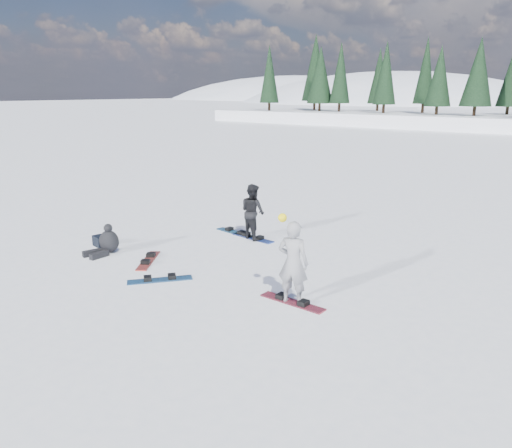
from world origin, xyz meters
The scene contains 10 objects.
ground centered at (0.00, 0.00, 0.00)m, with size 420.00×420.00×0.00m, color white.
snowboarder_woman centered at (1.30, 0.01, 0.90)m, with size 0.73×0.57×1.93m.
snowboarder_man centered at (-2.29, 3.20, 0.83)m, with size 0.81×0.63×1.66m, color black.
seated_rider centered at (-4.53, -0.34, 0.31)m, with size 0.64×1.00×0.82m.
gear_bag centered at (-5.23, -0.09, 0.15)m, with size 0.45×0.30×0.30m, color black.
snowboard_woman centered at (1.30, 0.01, 0.01)m, with size 1.50×0.28×0.03m, color maroon.
snowboard_man centered at (-2.29, 3.20, 0.01)m, with size 1.50×0.28×0.03m, color navy.
snowboard_loose_c centered at (-3.07, 3.31, 0.01)m, with size 1.50×0.28×0.03m, color #185484.
snowboard_loose_b centered at (-3.15, -0.10, 0.01)m, with size 1.50×0.28×0.03m, color maroon.
snowboard_loose_a centered at (-1.86, -0.84, 0.01)m, with size 1.50×0.28×0.03m, color navy.
Camera 1 is at (6.65, -8.07, 4.31)m, focal length 35.00 mm.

